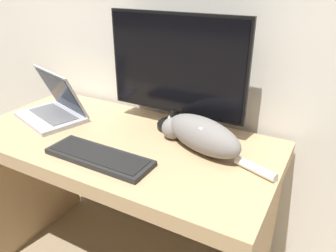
{
  "coord_description": "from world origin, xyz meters",
  "views": [
    {
      "loc": [
        0.77,
        -0.66,
        1.4
      ],
      "look_at": [
        0.25,
        0.29,
        0.89
      ],
      "focal_mm": 35.0,
      "sensor_mm": 36.0,
      "label": 1
    }
  ],
  "objects_px": {
    "monitor": "(176,70)",
    "cat": "(201,134)",
    "external_keyboard": "(99,157)",
    "laptop": "(54,109)"
  },
  "relations": [
    {
      "from": "monitor",
      "to": "cat",
      "type": "height_order",
      "value": "monitor"
    },
    {
      "from": "monitor",
      "to": "external_keyboard",
      "type": "distance_m",
      "value": 0.48
    },
    {
      "from": "monitor",
      "to": "external_keyboard",
      "type": "bearing_deg",
      "value": -107.04
    },
    {
      "from": "monitor",
      "to": "cat",
      "type": "bearing_deg",
      "value": -36.45
    },
    {
      "from": "laptop",
      "to": "cat",
      "type": "xyz_separation_m",
      "value": [
        0.74,
        0.05,
        0.02
      ]
    },
    {
      "from": "monitor",
      "to": "laptop",
      "type": "bearing_deg",
      "value": -161.89
    },
    {
      "from": "monitor",
      "to": "laptop",
      "type": "height_order",
      "value": "monitor"
    },
    {
      "from": "monitor",
      "to": "external_keyboard",
      "type": "relative_size",
      "value": 1.46
    },
    {
      "from": "laptop",
      "to": "monitor",
      "type": "bearing_deg",
      "value": 35.9
    },
    {
      "from": "laptop",
      "to": "cat",
      "type": "bearing_deg",
      "value": 21.45
    }
  ]
}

